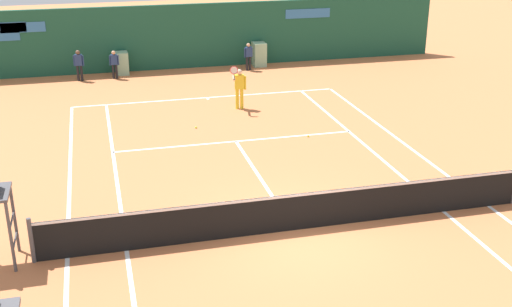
% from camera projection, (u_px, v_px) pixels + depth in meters
% --- Properties ---
extents(ground_plane, '(80.00, 80.00, 0.01)m').
position_uv_depth(ground_plane, '(287.00, 219.00, 16.13)').
color(ground_plane, '#C67042').
extents(tennis_net, '(12.10, 0.10, 1.07)m').
position_uv_depth(tennis_net, '(295.00, 211.00, 15.43)').
color(tennis_net, '#4C4C51').
rests_on(tennis_net, ground_plane).
extents(sponsor_back_wall, '(25.00, 1.02, 3.00)m').
position_uv_depth(sponsor_back_wall, '(186.00, 37.00, 30.40)').
color(sponsor_back_wall, '#194C38').
rests_on(sponsor_back_wall, ground_plane).
extents(player_on_baseline, '(0.71, 0.65, 1.79)m').
position_uv_depth(player_on_baseline, '(239.00, 85.00, 24.43)').
color(player_on_baseline, yellow).
rests_on(player_on_baseline, ground_plane).
extents(ball_kid_centre_post, '(0.45, 0.23, 1.37)m').
position_uv_depth(ball_kid_centre_post, '(79.00, 63.00, 28.36)').
color(ball_kid_centre_post, black).
rests_on(ball_kid_centre_post, ground_plane).
extents(ball_kid_right_post, '(0.42, 0.18, 1.27)m').
position_uv_depth(ball_kid_right_post, '(114.00, 63.00, 28.73)').
color(ball_kid_right_post, black).
rests_on(ball_kid_right_post, ground_plane).
extents(ball_kid_left_post, '(0.42, 0.21, 1.29)m').
position_uv_depth(ball_kid_left_post, '(248.00, 55.00, 30.15)').
color(ball_kid_left_post, black).
rests_on(ball_kid_left_post, ground_plane).
extents(tennis_ball_by_sideline, '(0.07, 0.07, 0.07)m').
position_uv_depth(tennis_ball_by_sideline, '(196.00, 127.00, 22.61)').
color(tennis_ball_by_sideline, '#CCE033').
rests_on(tennis_ball_by_sideline, ground_plane).
extents(tennis_ball_mid_court, '(0.07, 0.07, 0.07)m').
position_uv_depth(tennis_ball_mid_court, '(308.00, 136.00, 21.79)').
color(tennis_ball_mid_court, '#CCE033').
rests_on(tennis_ball_mid_court, ground_plane).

